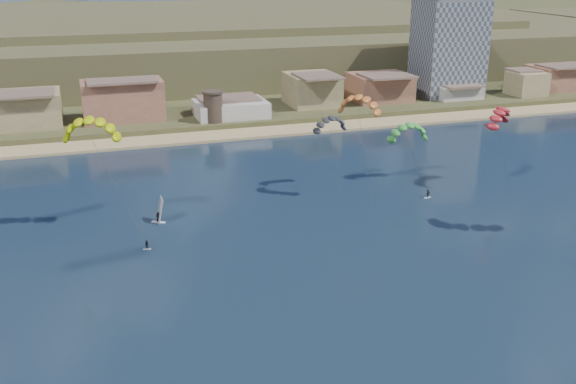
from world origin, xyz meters
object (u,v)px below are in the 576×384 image
at_px(watchtower, 213,106).
at_px(kitesurfer_green, 409,130).
at_px(kitesurfer_yellow, 91,125).
at_px(windsurfer, 159,215).
at_px(apartment_tower, 449,46).

relative_size(watchtower, kitesurfer_green, 0.56).
distance_m(kitesurfer_yellow, windsurfer, 19.96).
height_order(kitesurfer_green, windsurfer, kitesurfer_green).
bearing_deg(kitesurfer_yellow, watchtower, 62.43).
relative_size(apartment_tower, watchtower, 3.72).
xyz_separation_m(kitesurfer_yellow, windsurfer, (10.10, 0.33, -17.21)).
bearing_deg(watchtower, kitesurfer_yellow, -117.57).
xyz_separation_m(kitesurfer_green, windsurfer, (-52.98, -7.74, -9.63)).
xyz_separation_m(apartment_tower, kitesurfer_green, (-50.33, -69.91, -6.74)).
xyz_separation_m(watchtower, windsurfer, (-23.31, -63.66, -4.92)).
height_order(watchtower, windsurfer, watchtower).
bearing_deg(apartment_tower, kitesurfer_green, -125.75).
distance_m(watchtower, kitesurfer_green, 63.47).
relative_size(apartment_tower, kitesurfer_green, 2.08).
distance_m(kitesurfer_green, windsurfer, 54.40).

